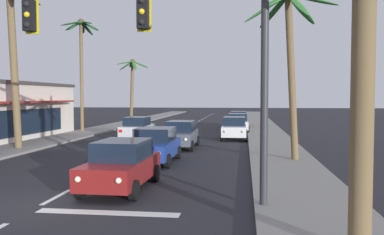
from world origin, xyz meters
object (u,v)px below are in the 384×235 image
traffic_signal_mast (147,33)px  sedan_oncoming_far (137,128)px  sedan_parked_mid_kerb (234,128)px  palm_right_nearest (364,12)px  palm_left_third (82,47)px  sedan_lead_at_stop_bar (122,165)px  sedan_fifth_in_queue (181,134)px  sedan_parked_far_kerb (238,123)px  palm_left_farthest (132,78)px  palm_right_second (290,40)px  palm_left_second (13,42)px  sedan_third_in_queue (156,145)px  sedan_parked_nearest_kerb (238,119)px

traffic_signal_mast → sedan_oncoming_far: traffic_signal_mast is taller
sedan_parked_mid_kerb → palm_right_nearest: palm_right_nearest is taller
sedan_parked_mid_kerb → palm_left_third: (-13.69, 4.49, 6.73)m
traffic_signal_mast → sedan_lead_at_stop_bar: traffic_signal_mast is taller
sedan_fifth_in_queue → palm_left_third: bearing=135.8°
palm_left_third → sedan_parked_far_kerb: bearing=7.4°
palm_left_farthest → palm_right_second: size_ratio=0.92×
sedan_fifth_in_queue → sedan_parked_far_kerb: bearing=74.6°
sedan_lead_at_stop_bar → palm_right_nearest: palm_right_nearest is taller
sedan_oncoming_far → sedan_parked_mid_kerb: same height
traffic_signal_mast → palm_right_second: palm_right_second is taller
sedan_lead_at_stop_bar → palm_right_second: palm_right_second is taller
palm_left_farthest → palm_right_nearest: bearing=-68.7°
palm_left_farthest → sedan_oncoming_far: bearing=-73.4°
traffic_signal_mast → palm_left_farthest: size_ratio=1.40×
palm_left_second → sedan_oncoming_far: bearing=50.3°
sedan_third_in_queue → sedan_parked_far_kerb: 18.21m
sedan_parked_far_kerb → palm_right_nearest: size_ratio=0.61×
sedan_parked_mid_kerb → sedan_oncoming_far: bearing=-173.5°
sedan_oncoming_far → sedan_lead_at_stop_bar: bearing=-77.1°
sedan_lead_at_stop_bar → palm_right_nearest: 9.28m
sedan_parked_nearest_kerb → traffic_signal_mast: bearing=-94.0°
traffic_signal_mast → sedan_fifth_in_queue: bearing=94.8°
sedan_oncoming_far → sedan_third_in_queue: bearing=-70.8°
palm_left_third → palm_right_nearest: palm_left_third is taller
palm_left_farthest → palm_left_third: bearing=-95.7°
sedan_third_in_queue → palm_right_second: bearing=8.5°
traffic_signal_mast → sedan_lead_at_stop_bar: size_ratio=2.40×
palm_right_second → sedan_parked_nearest_kerb: bearing=96.9°
sedan_parked_mid_kerb → sedan_third_in_queue: bearing=-106.8°
sedan_parked_far_kerb → palm_right_nearest: (2.80, -29.13, 3.92)m
sedan_parked_mid_kerb → palm_left_third: 15.90m
sedan_oncoming_far → sedan_parked_nearest_kerb: 14.82m
sedan_third_in_queue → sedan_oncoming_far: bearing=109.2°
traffic_signal_mast → sedan_parked_mid_kerb: bearing=84.0°
sedan_third_in_queue → sedan_parked_far_kerb: bearing=78.5°
palm_left_second → palm_left_farthest: bearing=88.8°
palm_left_third → palm_right_nearest: size_ratio=1.38×
palm_left_third → sedan_third_in_queue: bearing=-57.6°
sedan_parked_nearest_kerb → palm_right_nearest: size_ratio=0.61×
sedan_parked_mid_kerb → palm_left_third: palm_left_third is taller
sedan_third_in_queue → palm_right_nearest: size_ratio=0.61×
palm_left_third → palm_right_second: 22.48m
sedan_parked_far_kerb → palm_right_second: 17.84m
palm_left_second → palm_right_second: (15.88, -2.83, -0.54)m
palm_left_second → sedan_lead_at_stop_bar: bearing=-45.1°
palm_left_third → palm_right_second: size_ratio=1.22×
traffic_signal_mast → palm_right_nearest: (4.99, -3.51, -0.23)m
traffic_signal_mast → palm_right_second: (4.93, 8.73, 0.90)m
sedan_lead_at_stop_bar → sedan_oncoming_far: 16.97m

